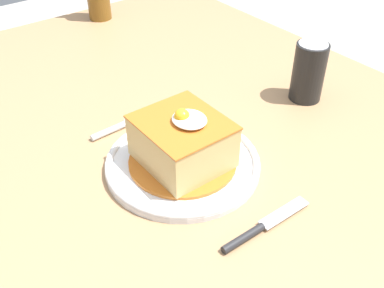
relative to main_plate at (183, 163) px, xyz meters
name	(u,v)px	position (x,y,z in m)	size (l,w,h in m)	color
dining_table	(214,177)	(-0.02, 0.09, -0.10)	(1.48, 0.95, 0.73)	#A87F56
main_plate	(183,163)	(0.00, 0.00, 0.00)	(0.26, 0.26, 0.02)	white
sandwich_meal	(183,143)	(0.00, 0.00, 0.04)	(0.18, 0.18, 0.11)	#C66B23
fork	(118,127)	(-0.16, -0.03, 0.00)	(0.02, 0.14, 0.01)	silver
knife	(256,231)	(0.18, -0.01, 0.00)	(0.02, 0.17, 0.01)	#262628
soda_can	(308,72)	(-0.03, 0.34, 0.05)	(0.07, 0.07, 0.12)	black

